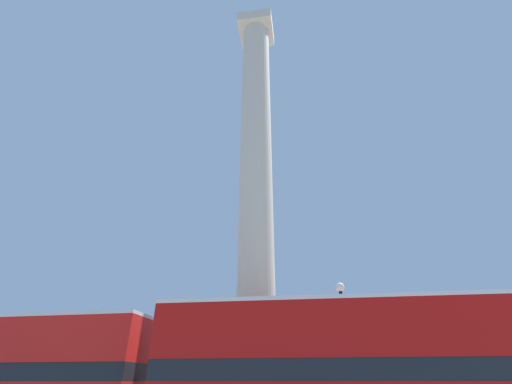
{
  "coord_description": "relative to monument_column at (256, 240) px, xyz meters",
  "views": [
    {
      "loc": [
        2.45,
        -16.7,
        2.14
      ],
      "look_at": [
        0.0,
        0.0,
        11.53
      ],
      "focal_mm": 24.0,
      "sensor_mm": 36.0,
      "label": 1
    }
  ],
  "objects": [
    {
      "name": "bus_c",
      "position": [
        -8.4,
        -4.05,
        -6.27
      ],
      "size": [
        10.15,
        3.03,
        4.29
      ],
      "rotation": [
        0.0,
        0.0,
        -0.02
      ],
      "color": "red",
      "rests_on": "ground_plane"
    },
    {
      "name": "street_lamp",
      "position": [
        3.8,
        -2.29,
        -5.74
      ],
      "size": [
        0.36,
        0.36,
        5.7
      ],
      "color": "black",
      "rests_on": "ground_plane"
    },
    {
      "name": "bus_a",
      "position": [
        3.01,
        -5.21,
        -6.23
      ],
      "size": [
        10.35,
        2.87,
        4.36
      ],
      "rotation": [
        0.0,
        0.0,
        0.01
      ],
      "color": "#A80F0C",
      "rests_on": "ground_plane"
    },
    {
      "name": "monument_column",
      "position": [
        0.0,
        0.0,
        0.0
      ],
      "size": [
        6.09,
        6.09,
        27.36
      ],
      "color": "#BCB29E",
      "rests_on": "ground_plane"
    }
  ]
}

